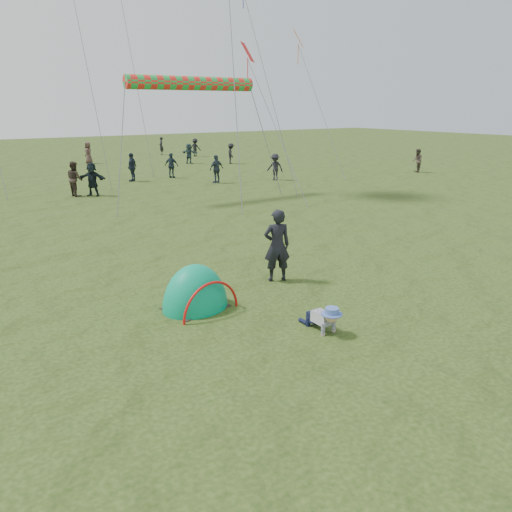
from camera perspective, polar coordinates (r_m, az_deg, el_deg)
ground at (r=11.43m, az=10.53°, el=-6.58°), size 140.00×140.00×0.00m
crawling_toddler at (r=10.44m, az=7.78°, el=-6.97°), size 0.56×0.79×0.61m
popup_tent at (r=11.70m, az=-6.92°, el=-5.86°), size 1.80×1.57×2.07m
standing_adult at (r=13.09m, az=2.41°, el=1.21°), size 0.82×0.69×1.93m
crowd_person_1 at (r=36.90m, az=17.96°, el=10.33°), size 0.97×1.00×1.62m
crowd_person_2 at (r=31.84m, az=-13.97°, el=9.83°), size 1.02×1.01×1.73m
crowd_person_3 at (r=31.44m, az=2.20°, el=10.13°), size 1.03×1.21×1.63m
crowd_person_4 at (r=42.76m, az=-18.61°, el=11.11°), size 0.65×0.89×1.69m
crowd_person_5 at (r=27.19m, az=-18.23°, el=8.34°), size 1.50×1.46×1.71m
crowd_person_6 at (r=48.79m, az=-10.78°, el=12.26°), size 0.56×0.69×1.64m
crowd_person_7 at (r=27.40m, az=-20.01°, el=8.29°), size 0.81×0.96×1.77m
crowd_person_8 at (r=30.37m, az=-4.53°, el=9.89°), size 1.02×0.54×1.67m
crowd_person_9 at (r=46.84m, az=-6.97°, el=12.21°), size 1.09×1.18×1.59m
crowd_person_11 at (r=40.98m, az=-7.67°, el=11.53°), size 1.09×1.52×1.58m
crowd_person_14 at (r=32.86m, az=-9.63°, el=10.16°), size 0.87×0.97×1.58m
crowd_person_15 at (r=40.57m, az=-2.88°, el=11.62°), size 0.93×1.18×1.60m
rainbow_tube_kite at (r=25.06m, az=-7.34°, el=18.99°), size 6.51×0.64×0.64m
diamond_kite_0 at (r=35.58m, az=4.88°, el=23.53°), size 1.37×1.37×1.12m
diamond_kite_6 at (r=26.68m, az=-0.97°, el=22.28°), size 1.14×1.14×0.93m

